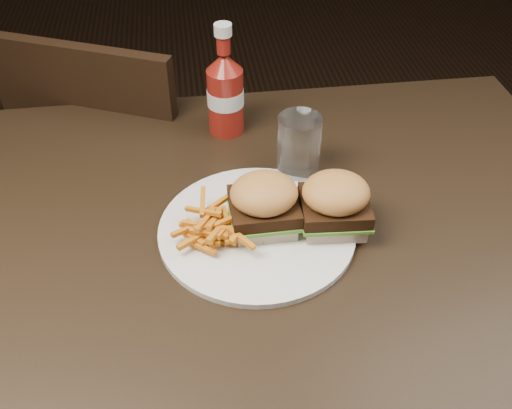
{
  "coord_description": "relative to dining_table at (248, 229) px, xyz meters",
  "views": [
    {
      "loc": [
        -0.08,
        -0.71,
        1.4
      ],
      "look_at": [
        0.01,
        -0.02,
        0.8
      ],
      "focal_mm": 42.0,
      "sensor_mm": 36.0,
      "label": 1
    }
  ],
  "objects": [
    {
      "name": "sandwich_half_a",
      "position": [
        0.02,
        -0.02,
        0.04
      ],
      "size": [
        0.09,
        0.09,
        0.02
      ],
      "primitive_type": "cube",
      "rotation": [
        0.0,
        0.0,
        0.02
      ],
      "color": "beige",
      "rests_on": "plate"
    },
    {
      "name": "tumbler",
      "position": [
        0.1,
        0.11,
        0.08
      ],
      "size": [
        0.09,
        0.09,
        0.12
      ],
      "primitive_type": "cylinder",
      "rotation": [
        0.0,
        0.0,
        -0.27
      ],
      "color": "white",
      "rests_on": "dining_table"
    },
    {
      "name": "plate",
      "position": [
        0.01,
        -0.03,
        0.03
      ],
      "size": [
        0.31,
        0.31,
        0.01
      ],
      "primitive_type": "cylinder",
      "color": "white",
      "rests_on": "dining_table"
    },
    {
      "name": "ketchup_bottle",
      "position": [
        -0.01,
        0.27,
        0.08
      ],
      "size": [
        0.08,
        0.08,
        0.14
      ],
      "primitive_type": "cylinder",
      "rotation": [
        0.0,
        0.0,
        0.28
      ],
      "color": "maroon",
      "rests_on": "dining_table"
    },
    {
      "name": "fries_pile",
      "position": [
        -0.05,
        -0.04,
        0.05
      ],
      "size": [
        0.13,
        0.13,
        0.04
      ],
      "primitive_type": null,
      "rotation": [
        0.0,
        0.0,
        -0.3
      ],
      "color": "#CA5E00",
      "rests_on": "plate"
    },
    {
      "name": "dining_table",
      "position": [
        0.0,
        0.0,
        0.0
      ],
      "size": [
        1.2,
        0.8,
        0.04
      ],
      "primitive_type": "cube",
      "color": "black",
      "rests_on": "ground"
    },
    {
      "name": "sandwich_half_b",
      "position": [
        0.13,
        -0.04,
        0.04
      ],
      "size": [
        0.1,
        0.09,
        0.02
      ],
      "primitive_type": "cube",
      "rotation": [
        0.0,
        0.0,
        -0.07
      ],
      "color": "beige",
      "rests_on": "plate"
    },
    {
      "name": "chair_far",
      "position": [
        -0.21,
        0.58,
        -0.3
      ],
      "size": [
        0.55,
        0.55,
        0.04
      ],
      "primitive_type": "cube",
      "rotation": [
        0.0,
        0.0,
        2.72
      ],
      "color": "black",
      "rests_on": "ground"
    }
  ]
}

